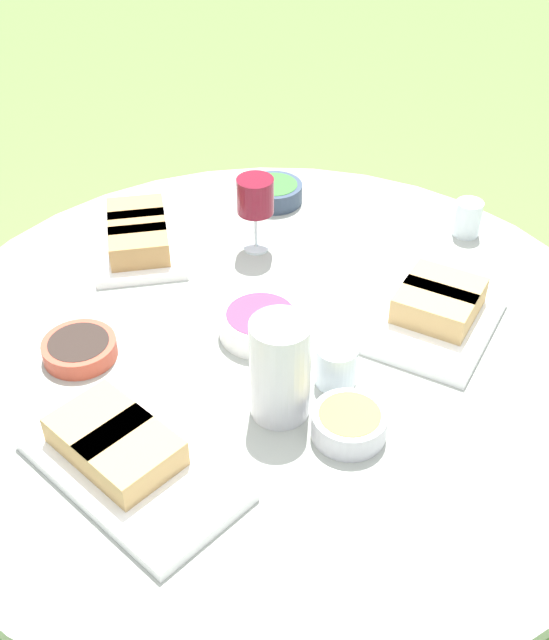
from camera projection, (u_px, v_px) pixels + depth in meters
The scene contains 13 objects.
ground_plane at pixel (274, 565), 2.09m from camera, with size 40.00×40.00×0.00m, color #668E42.
dining_table at pixel (274, 375), 1.66m from camera, with size 1.46×1.46×0.76m.
water_pitcher at pixel (280, 369), 1.40m from camera, with size 0.12×0.11×0.20m.
wine_glass at pixel (255, 198), 1.78m from camera, with size 0.08×0.08×0.18m.
platter_bread_main at pixel (436, 311), 1.63m from camera, with size 0.35×0.32×0.08m.
platter_charcuterie at pixel (123, 454), 1.34m from camera, with size 0.39×0.43×0.07m.
platter_sandwich_side at pixel (138, 236), 1.84m from camera, with size 0.33×0.28×0.08m.
bowl_fries at pixel (349, 423), 1.40m from camera, with size 0.13×0.13×0.05m.
bowl_salad at pixel (274, 192), 2.02m from camera, with size 0.14×0.14×0.05m.
bowl_olives at pixel (79, 348), 1.56m from camera, with size 0.14×0.14×0.04m.
bowl_dip_red at pixel (261, 322), 1.61m from camera, with size 0.17×0.17×0.05m.
cup_water_near at pixel (468, 218), 1.89m from camera, with size 0.06×0.06×0.09m.
cup_water_far at pixel (336, 365), 1.49m from camera, with size 0.08×0.08×0.08m.
Camera 1 is at (-1.20, -0.17, 1.81)m, focal length 45.00 mm.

